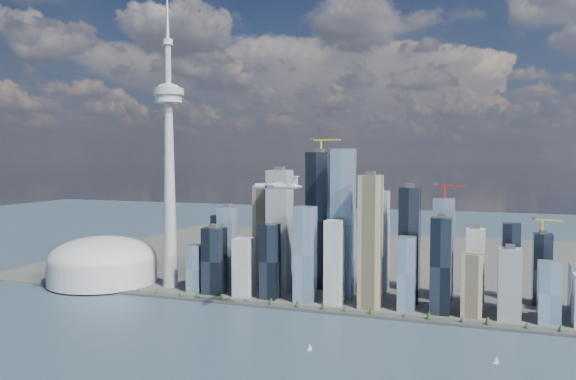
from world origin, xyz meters
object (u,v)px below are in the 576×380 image
(needle_tower, at_px, (169,159))
(airplane, at_px, (277,186))
(dome_stadium, at_px, (103,263))
(sailboat_west, at_px, (310,348))
(sailboat_east, at_px, (496,361))

(needle_tower, xyz_separation_m, airplane, (266.76, -160.25, -36.22))
(dome_stadium, height_order, sailboat_west, dome_stadium)
(sailboat_east, bearing_deg, airplane, 167.81)
(needle_tower, xyz_separation_m, sailboat_east, (554.01, -203.21, -232.64))
(airplane, distance_m, sailboat_west, 220.85)
(sailboat_east, bearing_deg, dome_stadium, 160.76)
(needle_tower, relative_size, sailboat_west, 58.16)
(dome_stadium, distance_m, sailboat_west, 527.62)
(dome_stadium, distance_m, sailboat_east, 721.32)
(dome_stadium, height_order, sailboat_east, dome_stadium)
(needle_tower, distance_m, dome_stadium, 241.40)
(needle_tower, bearing_deg, airplane, -30.99)
(airplane, relative_size, sailboat_west, 7.73)
(dome_stadium, bearing_deg, needle_tower, 4.09)
(airplane, bearing_deg, dome_stadium, 159.04)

